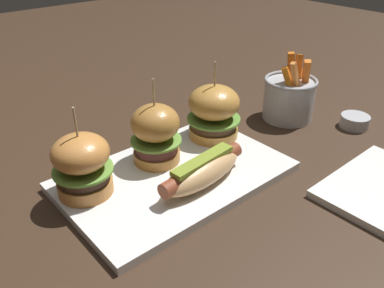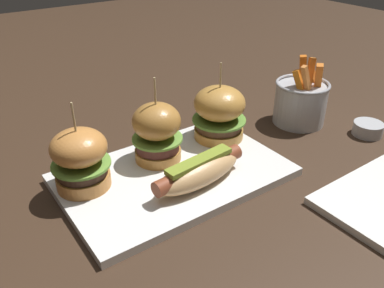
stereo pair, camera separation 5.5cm
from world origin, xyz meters
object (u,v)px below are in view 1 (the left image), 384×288
Objects in this scene: hot_dog at (203,170)px; slider_center at (158,132)px; platter_main at (175,176)px; slider_left at (82,165)px; fries_bucket at (289,97)px; slider_right at (214,111)px; sauce_ramekin at (355,121)px.

hot_dog is 0.10m from slider_center.
slider_left is (-0.13, 0.05, 0.06)m from platter_main.
platter_main is 2.50× the size of fries_bucket.
hot_dog is at bearing -166.47° from fries_bucket.
slider_right is at bearing 20.99° from platter_main.
slider_left reaches higher than sauce_ramekin.
slider_center reaches higher than slider_left.
platter_main is 2.49× the size of slider_right.
slider_right is at bearing 0.78° from slider_left.
hot_dog reaches higher than sauce_ramekin.
hot_dog is 0.18m from slider_left.
slider_left is 0.97× the size of fries_bucket.
slider_left is at bearing -179.22° from slider_right.
fries_bucket is (0.46, -0.02, -0.02)m from slider_left.
sauce_ramekin reaches higher than platter_main.
hot_dog is 0.16m from slider_right.
slider_center is 1.02× the size of fries_bucket.
slider_left is at bearing 165.30° from sauce_ramekin.
slider_left is 0.14m from slider_center.
platter_main is at bearing 166.95° from sauce_ramekin.
slider_left is at bearing 177.17° from fries_bucket.
sauce_ramekin is at bearing -59.05° from fries_bucket.
fries_bucket is at bearing 120.95° from sauce_ramekin.
platter_main is 6.28× the size of sauce_ramekin.
fries_bucket reaches higher than hot_dog.
platter_main is at bearing -159.01° from slider_right.
slider_right is 0.20m from fries_bucket.
slider_center reaches higher than fries_bucket.
slider_center is (0.00, 0.05, 0.06)m from platter_main.
slider_left is 0.46m from fries_bucket.
platter_main is 0.33m from fries_bucket.
sauce_ramekin is at bearing -6.20° from hot_dog.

